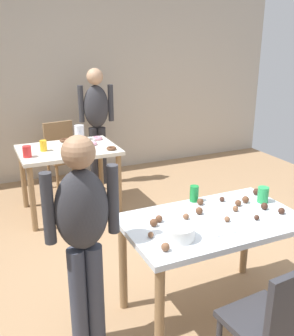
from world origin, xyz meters
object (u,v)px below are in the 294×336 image
object	(u,v)px
dining_table_far	(69,158)
person_girl_near	(83,230)
chair_far_table	(62,152)
soda_can	(194,194)
dining_table_near	(212,233)
pitcher_far	(79,134)
mixing_bowl	(179,232)
person_adult_far	(97,117)
chair_near_table	(276,321)

from	to	relation	value
dining_table_far	person_girl_near	bearing A→B (deg)	-101.07
chair_far_table	soda_can	world-z (taller)	soda_can
chair_far_table	person_girl_near	xyz separation A→B (m)	(-0.49, -2.81, 0.35)
dining_table_near	pitcher_far	distance (m)	2.32
mixing_bowl	dining_table_near	bearing A→B (deg)	21.58
chair_far_table	person_adult_far	world-z (taller)	person_adult_far
chair_far_table	soda_can	xyz separation A→B (m)	(0.43, -2.55, 0.31)
person_girl_near	soda_can	xyz separation A→B (m)	(0.93, 0.26, -0.03)
dining_table_near	mixing_bowl	bearing A→B (deg)	-158.42
person_adult_far	pitcher_far	size ratio (longest dim) A/B	7.53
person_adult_far	dining_table_far	bearing A→B (deg)	-128.31
person_girl_near	mixing_bowl	size ratio (longest dim) A/B	7.18
pitcher_far	dining_table_far	bearing A→B (deg)	-136.76
dining_table_far	person_adult_far	world-z (taller)	person_adult_far
dining_table_near	pitcher_far	size ratio (longest dim) A/B	5.96
chair_near_table	chair_far_table	distance (m)	3.61
dining_table_near	soda_can	xyz separation A→B (m)	(0.04, 0.32, 0.17)
chair_far_table	mixing_bowl	size ratio (longest dim) A/B	4.40
chair_far_table	dining_table_near	bearing A→B (deg)	-82.17
dining_table_far	soda_can	bearing A→B (deg)	-73.91
chair_near_table	mixing_bowl	bearing A→B (deg)	113.90
dining_table_far	soda_can	world-z (taller)	soda_can
dining_table_near	chair_near_table	xyz separation A→B (m)	(-0.07, -0.74, -0.15)
person_girl_near	pitcher_far	size ratio (longest dim) A/B	6.96
chair_far_table	pitcher_far	bearing A→B (deg)	-80.69
person_adult_far	soda_can	distance (m)	2.52
dining_table_far	chair_near_table	xyz separation A→B (m)	(0.41, -2.86, -0.14)
person_adult_far	pitcher_far	bearing A→B (deg)	-125.09
chair_near_table	person_adult_far	xyz separation A→B (m)	(0.15, 3.56, 0.43)
chair_far_table	mixing_bowl	xyz separation A→B (m)	(0.06, -3.00, 0.30)
chair_near_table	chair_far_table	bearing A→B (deg)	95.12
chair_far_table	chair_near_table	bearing A→B (deg)	-84.88
person_adult_far	soda_can	size ratio (longest dim) A/B	12.59
dining_table_near	chair_near_table	world-z (taller)	chair_near_table
person_adult_far	mixing_bowl	bearing A→B (deg)	-97.96
person_girl_near	mixing_bowl	xyz separation A→B (m)	(0.55, -0.18, -0.05)
chair_near_table	soda_can	world-z (taller)	soda_can
mixing_bowl	soda_can	bearing A→B (deg)	49.98
mixing_bowl	chair_near_table	bearing A→B (deg)	-66.10
pitcher_far	person_adult_far	bearing A→B (deg)	54.91
person_girl_near	mixing_bowl	world-z (taller)	person_girl_near
dining_table_far	person_adult_far	distance (m)	0.94
person_girl_near	soda_can	distance (m)	0.96
person_adult_far	soda_can	xyz separation A→B (m)	(-0.04, -2.51, -0.11)
chair_near_table	mixing_bowl	world-z (taller)	chair_near_table
dining_table_far	chair_far_table	distance (m)	0.76
chair_near_table	pitcher_far	xyz separation A→B (m)	(-0.23, 3.03, 0.36)
mixing_bowl	chair_far_table	bearing A→B (deg)	91.06
chair_near_table	person_girl_near	distance (m)	1.19
mixing_bowl	dining_table_far	bearing A→B (deg)	93.66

